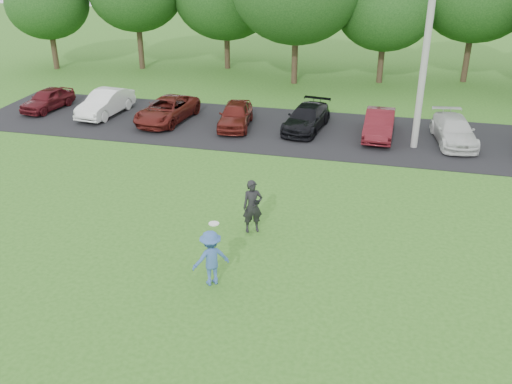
% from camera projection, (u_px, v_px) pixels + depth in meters
% --- Properties ---
extents(ground, '(100.00, 100.00, 0.00)m').
position_uv_depth(ground, '(225.00, 291.00, 15.14)').
color(ground, '#30631C').
rests_on(ground, ground).
extents(parking_lot, '(32.00, 6.50, 0.03)m').
position_uv_depth(parking_lot, '(304.00, 132.00, 26.53)').
color(parking_lot, black).
rests_on(parking_lot, ground).
extents(utility_pole, '(0.28, 0.28, 9.81)m').
position_uv_depth(utility_pole, '(428.00, 32.00, 22.62)').
color(utility_pole, '#9F9E9A').
rests_on(utility_pole, ground).
extents(frisbee_player, '(1.17, 1.08, 1.94)m').
position_uv_depth(frisbee_player, '(211.00, 258.00, 15.14)').
color(frisbee_player, '#395EA3').
rests_on(frisbee_player, ground).
extents(camera_bystander, '(0.75, 0.65, 1.73)m').
position_uv_depth(camera_bystander, '(253.00, 206.00, 17.71)').
color(camera_bystander, black).
rests_on(camera_bystander, ground).
extents(parked_cars, '(28.68, 4.70, 1.22)m').
position_uv_depth(parked_cars, '(322.00, 121.00, 26.10)').
color(parked_cars, '#541218').
rests_on(parked_cars, parking_lot).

